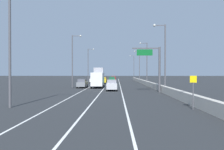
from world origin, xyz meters
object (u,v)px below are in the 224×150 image
object	(u,v)px
lamp_post_right_fifth	(133,66)
car_gray_0	(82,83)
speed_advisory_sign	(193,90)
lamp_post_right_second	(164,54)
overhead_sign_gantry	(155,64)
lamp_post_left_far	(89,63)
box_truck	(98,78)
lamp_post_right_fourth	(139,64)
lamp_post_right_third	(146,61)
car_green_1	(112,80)
car_silver_2	(112,85)
car_white_3	(93,80)
lamp_post_left_mid	(73,58)
car_red_4	(113,78)
car_yellow_5	(104,80)
lamp_post_left_near	(12,38)

from	to	relation	value
lamp_post_right_fifth	car_gray_0	xyz separation A→B (m)	(-15.34, -59.20, -5.54)
speed_advisory_sign	lamp_post_right_second	xyz separation A→B (m)	(1.11, 18.02, 4.72)
overhead_sign_gantry	lamp_post_left_far	size ratio (longest dim) A/B	0.66
box_truck	lamp_post_right_fourth	bearing A→B (deg)	70.67
overhead_sign_gantry	lamp_post_right_third	world-z (taller)	lamp_post_right_third
speed_advisory_sign	car_gray_0	distance (m)	31.92
speed_advisory_sign	lamp_post_right_fourth	bearing A→B (deg)	88.74
box_truck	car_green_1	bearing A→B (deg)	81.74
car_silver_2	car_gray_0	bearing A→B (deg)	131.04
lamp_post_right_second	box_truck	size ratio (longest dim) A/B	1.38
car_silver_2	car_white_3	size ratio (longest dim) A/B	1.17
lamp_post_left_mid	car_green_1	xyz separation A→B (m)	(7.98, 19.42, -5.43)
speed_advisory_sign	car_red_4	bearing A→B (deg)	96.65
car_gray_0	car_yellow_5	xyz separation A→B (m)	(3.46, 19.82, 0.04)
box_truck	overhead_sign_gantry	bearing A→B (deg)	-48.98
lamp_post_left_near	box_truck	size ratio (longest dim) A/B	1.38
lamp_post_right_second	car_gray_0	xyz separation A→B (m)	(-15.33, 10.55, -5.54)
lamp_post_right_third	car_yellow_5	xyz separation A→B (m)	(-11.91, 7.12, -5.50)
car_gray_0	car_green_1	bearing A→B (deg)	72.81
lamp_post_left_near	car_green_1	distance (m)	48.35
lamp_post_right_third	box_truck	size ratio (longest dim) A/B	1.38
box_truck	speed_advisory_sign	bearing A→B (deg)	-69.70
car_silver_2	car_yellow_5	xyz separation A→B (m)	(-3.05, 27.30, -0.02)
overhead_sign_gantry	lamp_post_right_fourth	bearing A→B (deg)	87.74
lamp_post_right_second	car_red_4	size ratio (longest dim) A/B	2.69
lamp_post_left_mid	car_white_3	world-z (taller)	lamp_post_left_mid
car_green_1	car_white_3	xyz separation A→B (m)	(-5.96, 2.92, -0.06)
car_yellow_5	lamp_post_left_near	bearing A→B (deg)	-96.90
lamp_post_right_fourth	lamp_post_left_far	bearing A→B (deg)	-155.81
lamp_post_right_second	lamp_post_left_near	distance (m)	24.67
car_green_1	car_silver_2	xyz separation A→B (m)	(0.47, -27.00, -0.05)
speed_advisory_sign	lamp_post_right_fourth	size ratio (longest dim) A/B	0.26
lamp_post_right_fifth	car_green_1	world-z (taller)	lamp_post_right_fifth
box_truck	lamp_post_right_third	bearing A→B (deg)	44.50
car_white_3	car_yellow_5	world-z (taller)	car_white_3
lamp_post_right_third	car_yellow_5	distance (m)	14.92
overhead_sign_gantry	car_yellow_5	size ratio (longest dim) A/B	1.63
lamp_post_right_second	box_truck	distance (m)	17.16
lamp_post_right_fifth	car_silver_2	world-z (taller)	lamp_post_right_fifth
car_white_3	lamp_post_left_near	bearing A→B (deg)	-92.72
overhead_sign_gantry	lamp_post_right_second	xyz separation A→B (m)	(1.55, 0.59, 1.75)
overhead_sign_gantry	lamp_post_right_fifth	bearing A→B (deg)	88.73
lamp_post_left_near	car_white_3	bearing A→B (deg)	87.28
speed_advisory_sign	car_yellow_5	distance (m)	49.58
lamp_post_right_fourth	car_gray_0	bearing A→B (deg)	-113.50
car_white_3	lamp_post_left_mid	bearing A→B (deg)	-95.19
speed_advisory_sign	lamp_post_left_mid	distance (m)	33.25
lamp_post_left_far	box_truck	bearing A→B (deg)	-78.75
lamp_post_left_near	car_green_1	bearing A→B (deg)	80.00
lamp_post_right_third	lamp_post_right_fourth	xyz separation A→B (m)	(0.27, 23.25, 0.00)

